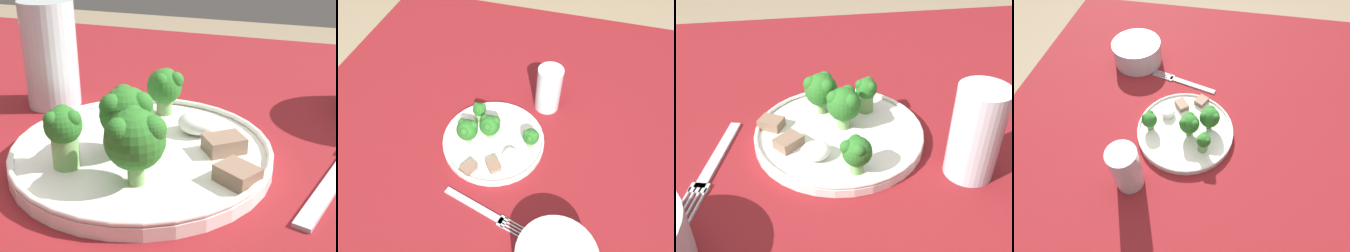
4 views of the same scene
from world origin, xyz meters
The scene contains 11 objects.
table centered at (0.00, 0.00, 0.63)m, with size 1.22×1.05×0.72m.
dinner_plate centered at (0.01, 0.01, 0.73)m, with size 0.25×0.25×0.02m.
fork centered at (0.19, 0.05, 0.72)m, with size 0.07×0.20×0.00m.
drinking_glass centered at (-0.15, 0.11, 0.78)m, with size 0.06×0.06×0.13m.
broccoli_floret_near_rim_left centered at (0.00, 0.10, 0.76)m, with size 0.04×0.04×0.05m.
broccoli_floret_center_left centered at (-0.04, -0.04, 0.77)m, with size 0.03×0.03×0.06m.
broccoli_floret_back_left centered at (0.03, -0.05, 0.77)m, with size 0.05×0.05×0.07m.
broccoli_floret_front_left centered at (0.00, 0.00, 0.77)m, with size 0.05×0.05×0.06m.
meat_slice_front_slice centered at (0.08, 0.03, 0.74)m, with size 0.04×0.04×0.02m.
meat_slice_middle_slice centered at (0.11, -0.02, 0.74)m, with size 0.04×0.04×0.01m.
sauce_dollop centered at (0.05, 0.06, 0.74)m, with size 0.04×0.04×0.02m.
Camera 3 is at (0.08, 0.47, 1.07)m, focal length 42.00 mm.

